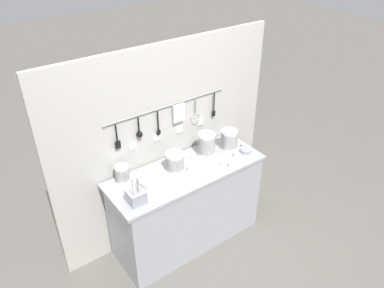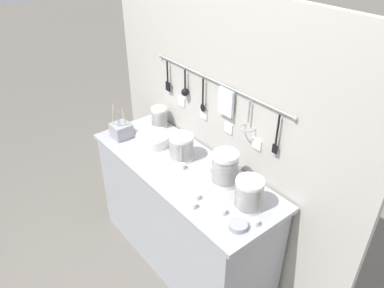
{
  "view_description": "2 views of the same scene",
  "coord_description": "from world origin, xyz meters",
  "px_view_note": "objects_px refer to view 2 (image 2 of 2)",
  "views": [
    {
      "loc": [
        -1.59,
        -2.26,
        2.89
      ],
      "look_at": [
        0.05,
        -0.01,
        1.14
      ],
      "focal_mm": 35.0,
      "sensor_mm": 36.0,
      "label": 1
    },
    {
      "loc": [
        1.61,
        -1.22,
        2.35
      ],
      "look_at": [
        0.07,
        0.03,
        1.07
      ],
      "focal_mm": 35.0,
      "sensor_mm": 36.0,
      "label": 2
    }
  ],
  "objects_px": {
    "bowl_stack_short_front": "(249,194)",
    "cup_back_right": "(182,166)",
    "cup_beside_plates": "(223,212)",
    "bowl_stack_back_corner": "(181,147)",
    "plate_stack": "(153,139)",
    "cutlery_caddy": "(121,130)",
    "bowl_stack_wide_centre": "(225,169)",
    "bowl_stack_tall_left": "(159,117)",
    "cup_front_right": "(196,197)",
    "cup_edge_far": "(193,205)",
    "steel_mixing_bowl": "(238,225)",
    "cup_by_caddy": "(210,169)",
    "cup_edge_near": "(255,222)"
  },
  "relations": [
    {
      "from": "cup_back_right",
      "to": "cup_beside_plates",
      "type": "bearing_deg",
      "value": -9.96
    },
    {
      "from": "cutlery_caddy",
      "to": "cup_back_right",
      "type": "distance_m",
      "value": 0.61
    },
    {
      "from": "cup_beside_plates",
      "to": "bowl_stack_back_corner",
      "type": "bearing_deg",
      "value": 164.87
    },
    {
      "from": "cup_back_right",
      "to": "cup_front_right",
      "type": "height_order",
      "value": "same"
    },
    {
      "from": "bowl_stack_short_front",
      "to": "steel_mixing_bowl",
      "type": "height_order",
      "value": "bowl_stack_short_front"
    },
    {
      "from": "cup_front_right",
      "to": "cup_edge_far",
      "type": "height_order",
      "value": "same"
    },
    {
      "from": "bowl_stack_wide_centre",
      "to": "bowl_stack_tall_left",
      "type": "xyz_separation_m",
      "value": [
        -0.85,
        0.1,
        -0.04
      ]
    },
    {
      "from": "bowl_stack_back_corner",
      "to": "cutlery_caddy",
      "type": "distance_m",
      "value": 0.53
    },
    {
      "from": "bowl_stack_short_front",
      "to": "steel_mixing_bowl",
      "type": "distance_m",
      "value": 0.2
    },
    {
      "from": "cup_front_right",
      "to": "cup_edge_far",
      "type": "xyz_separation_m",
      "value": [
        0.05,
        -0.06,
        0.0
      ]
    },
    {
      "from": "bowl_stack_tall_left",
      "to": "cup_front_right",
      "type": "height_order",
      "value": "bowl_stack_tall_left"
    },
    {
      "from": "bowl_stack_back_corner",
      "to": "cup_edge_far",
      "type": "bearing_deg",
      "value": -30.19
    },
    {
      "from": "cup_edge_far",
      "to": "cup_edge_near",
      "type": "distance_m",
      "value": 0.37
    },
    {
      "from": "cutlery_caddy",
      "to": "cup_by_caddy",
      "type": "distance_m",
      "value": 0.78
    },
    {
      "from": "bowl_stack_tall_left",
      "to": "bowl_stack_back_corner",
      "type": "distance_m",
      "value": 0.48
    },
    {
      "from": "bowl_stack_short_front",
      "to": "cup_edge_near",
      "type": "bearing_deg",
      "value": -29.29
    },
    {
      "from": "bowl_stack_tall_left",
      "to": "bowl_stack_back_corner",
      "type": "xyz_separation_m",
      "value": [
        0.46,
        -0.14,
        0.01
      ]
    },
    {
      "from": "cup_beside_plates",
      "to": "cup_front_right",
      "type": "bearing_deg",
      "value": -170.13
    },
    {
      "from": "cup_front_right",
      "to": "cutlery_caddy",
      "type": "bearing_deg",
      "value": 179.28
    },
    {
      "from": "bowl_stack_short_front",
      "to": "cup_back_right",
      "type": "bearing_deg",
      "value": -172.83
    },
    {
      "from": "bowl_stack_tall_left",
      "to": "cup_beside_plates",
      "type": "height_order",
      "value": "bowl_stack_tall_left"
    },
    {
      "from": "plate_stack",
      "to": "bowl_stack_back_corner",
      "type": "bearing_deg",
      "value": 10.53
    },
    {
      "from": "bowl_stack_wide_centre",
      "to": "cup_by_caddy",
      "type": "xyz_separation_m",
      "value": [
        -0.15,
        0.01,
        -0.1
      ]
    },
    {
      "from": "cup_beside_plates",
      "to": "cup_back_right",
      "type": "bearing_deg",
      "value": 170.04
    },
    {
      "from": "plate_stack",
      "to": "bowl_stack_tall_left",
      "type": "bearing_deg",
      "value": 134.32
    },
    {
      "from": "bowl_stack_back_corner",
      "to": "cup_back_right",
      "type": "relative_size",
      "value": 4.6
    },
    {
      "from": "cutlery_caddy",
      "to": "cup_front_right",
      "type": "distance_m",
      "value": 0.9
    },
    {
      "from": "cutlery_caddy",
      "to": "cup_front_right",
      "type": "relative_size",
      "value": 6.95
    },
    {
      "from": "plate_stack",
      "to": "cutlery_caddy",
      "type": "relative_size",
      "value": 0.91
    },
    {
      "from": "bowl_stack_back_corner",
      "to": "bowl_stack_short_front",
      "type": "bearing_deg",
      "value": -0.58
    },
    {
      "from": "bowl_stack_back_corner",
      "to": "cup_by_caddy",
      "type": "xyz_separation_m",
      "value": [
        0.24,
        0.05,
        -0.07
      ]
    },
    {
      "from": "cup_edge_far",
      "to": "steel_mixing_bowl",
      "type": "bearing_deg",
      "value": 18.35
    },
    {
      "from": "bowl_stack_back_corner",
      "to": "cup_beside_plates",
      "type": "distance_m",
      "value": 0.61
    },
    {
      "from": "bowl_stack_wide_centre",
      "to": "plate_stack",
      "type": "height_order",
      "value": "bowl_stack_wide_centre"
    },
    {
      "from": "bowl_stack_back_corner",
      "to": "cup_edge_far",
      "type": "height_order",
      "value": "bowl_stack_back_corner"
    },
    {
      "from": "plate_stack",
      "to": "steel_mixing_bowl",
      "type": "bearing_deg",
      "value": -6.53
    },
    {
      "from": "steel_mixing_bowl",
      "to": "cup_beside_plates",
      "type": "bearing_deg",
      "value": 177.1
    },
    {
      "from": "bowl_stack_back_corner",
      "to": "cup_front_right",
      "type": "distance_m",
      "value": 0.44
    },
    {
      "from": "bowl_stack_tall_left",
      "to": "cup_back_right",
      "type": "xyz_separation_m",
      "value": [
        0.56,
        -0.21,
        -0.06
      ]
    },
    {
      "from": "bowl_stack_tall_left",
      "to": "steel_mixing_bowl",
      "type": "relative_size",
      "value": 1.49
    },
    {
      "from": "bowl_stack_tall_left",
      "to": "steel_mixing_bowl",
      "type": "distance_m",
      "value": 1.22
    },
    {
      "from": "cup_by_caddy",
      "to": "cup_beside_plates",
      "type": "xyz_separation_m",
      "value": [
        0.35,
        -0.21,
        0.0
      ]
    },
    {
      "from": "plate_stack",
      "to": "steel_mixing_bowl",
      "type": "xyz_separation_m",
      "value": [
        0.99,
        -0.11,
        -0.02
      ]
    },
    {
      "from": "cup_by_caddy",
      "to": "cup_beside_plates",
      "type": "relative_size",
      "value": 1.0
    },
    {
      "from": "cup_front_right",
      "to": "bowl_stack_tall_left",
      "type": "bearing_deg",
      "value": 158.97
    },
    {
      "from": "bowl_stack_back_corner",
      "to": "cutlery_caddy",
      "type": "xyz_separation_m",
      "value": [
        -0.5,
        -0.18,
        -0.03
      ]
    },
    {
      "from": "bowl_stack_short_front",
      "to": "cutlery_caddy",
      "type": "relative_size",
      "value": 0.73
    },
    {
      "from": "cup_front_right",
      "to": "cup_back_right",
      "type": "bearing_deg",
      "value": 158.01
    },
    {
      "from": "bowl_stack_wide_centre",
      "to": "cup_by_caddy",
      "type": "relative_size",
      "value": 5.9
    },
    {
      "from": "cup_back_right",
      "to": "cup_front_right",
      "type": "relative_size",
      "value": 1.0
    }
  ]
}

